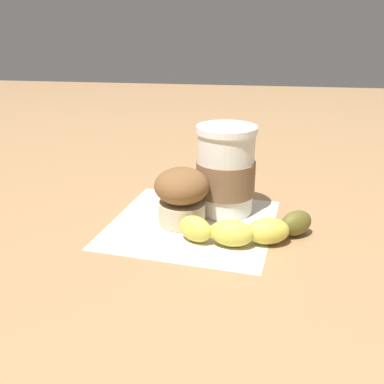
# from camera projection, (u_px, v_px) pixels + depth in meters

# --- Properties ---
(ground_plane) EXTENTS (3.00, 3.00, 0.00)m
(ground_plane) POSITION_uv_depth(u_px,v_px,m) (192.00, 224.00, 0.68)
(ground_plane) COLOR #A87C51
(paper_napkin) EXTENTS (0.27, 0.27, 0.00)m
(paper_napkin) POSITION_uv_depth(u_px,v_px,m) (192.00, 223.00, 0.68)
(paper_napkin) COLOR beige
(paper_napkin) RESTS_ON ground_plane
(coffee_cup) EXTENTS (0.09, 0.09, 0.14)m
(coffee_cup) POSITION_uv_depth(u_px,v_px,m) (226.00, 172.00, 0.71)
(coffee_cup) COLOR white
(coffee_cup) RESTS_ON paper_napkin
(muffin) EXTENTS (0.08, 0.08, 0.09)m
(muffin) POSITION_uv_depth(u_px,v_px,m) (182.00, 193.00, 0.67)
(muffin) COLOR beige
(muffin) RESTS_ON paper_napkin
(banana) EXTENTS (0.09, 0.20, 0.04)m
(banana) POSITION_uv_depth(u_px,v_px,m) (248.00, 230.00, 0.62)
(banana) COLOR #D6CC4C
(banana) RESTS_ON paper_napkin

